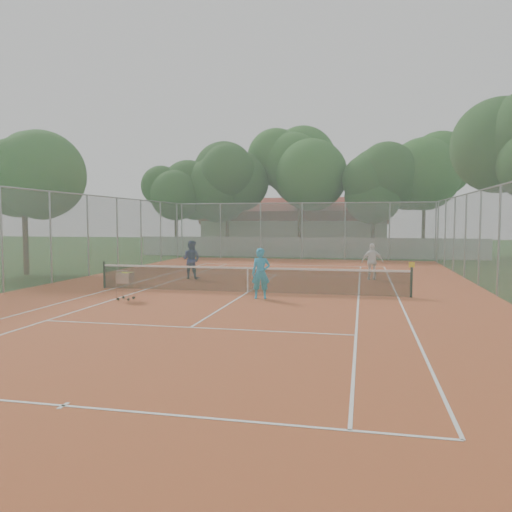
% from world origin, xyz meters
% --- Properties ---
extents(ground, '(120.00, 120.00, 0.00)m').
position_xyz_m(ground, '(0.00, 0.00, 0.00)').
color(ground, '#15360E').
rests_on(ground, ground).
extents(court_pad, '(18.00, 34.00, 0.02)m').
position_xyz_m(court_pad, '(0.00, 0.00, 0.01)').
color(court_pad, '#B34922').
rests_on(court_pad, ground).
extents(court_lines, '(10.98, 23.78, 0.01)m').
position_xyz_m(court_lines, '(0.00, 0.00, 0.02)').
color(court_lines, white).
rests_on(court_lines, court_pad).
extents(tennis_net, '(11.88, 0.10, 0.98)m').
position_xyz_m(tennis_net, '(0.00, 0.00, 0.51)').
color(tennis_net, black).
rests_on(tennis_net, court_pad).
extents(perimeter_fence, '(18.00, 34.00, 4.00)m').
position_xyz_m(perimeter_fence, '(0.00, 0.00, 2.00)').
color(perimeter_fence, slate).
rests_on(perimeter_fence, ground).
extents(boundary_wall, '(26.00, 0.30, 1.50)m').
position_xyz_m(boundary_wall, '(0.00, 19.00, 0.75)').
color(boundary_wall, silver).
rests_on(boundary_wall, ground).
extents(clubhouse, '(16.40, 9.00, 4.40)m').
position_xyz_m(clubhouse, '(-2.00, 29.00, 2.20)').
color(clubhouse, beige).
rests_on(clubhouse, ground).
extents(tropical_trees, '(29.00, 19.00, 10.00)m').
position_xyz_m(tropical_trees, '(0.00, 22.00, 5.00)').
color(tropical_trees, black).
rests_on(tropical_trees, ground).
extents(player_near, '(0.71, 0.53, 1.76)m').
position_xyz_m(player_near, '(0.78, -1.34, 0.90)').
color(player_near, '#1688BF').
rests_on(player_near, court_pad).
extents(player_far_left, '(0.96, 0.80, 1.79)m').
position_xyz_m(player_far_left, '(-3.60, 3.83, 0.92)').
color(player_far_left, '#191849').
rests_on(player_far_left, court_pad).
extents(player_far_right, '(1.03, 0.53, 1.68)m').
position_xyz_m(player_far_right, '(4.68, 5.28, 0.86)').
color(player_far_right, white).
rests_on(player_far_right, court_pad).
extents(ball_hopper, '(0.61, 0.61, 1.04)m').
position_xyz_m(ball_hopper, '(-3.67, -2.65, 0.54)').
color(ball_hopper, '#AEAEB5').
rests_on(ball_hopper, court_pad).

